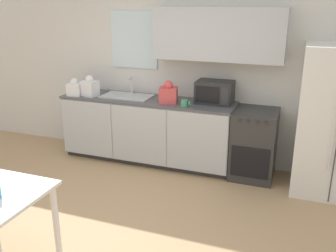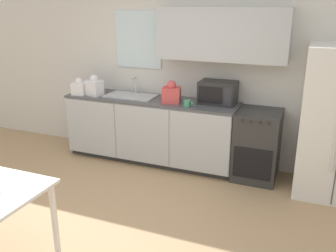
{
  "view_description": "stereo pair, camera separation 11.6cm",
  "coord_description": "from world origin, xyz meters",
  "views": [
    {
      "loc": [
        1.65,
        -2.8,
        2.25
      ],
      "look_at": [
        0.42,
        0.55,
        1.05
      ],
      "focal_mm": 40.0,
      "sensor_mm": 36.0,
      "label": 1
    },
    {
      "loc": [
        1.76,
        -2.76,
        2.25
      ],
      "look_at": [
        0.42,
        0.55,
        1.05
      ],
      "focal_mm": 40.0,
      "sensor_mm": 36.0,
      "label": 2
    }
  ],
  "objects": [
    {
      "name": "grocery_bag_2",
      "position": [
        -1.21,
        1.76,
        1.07
      ],
      "size": [
        0.24,
        0.21,
        0.3
      ],
      "rotation": [
        0.0,
        0.0,
        -0.19
      ],
      "color": "white",
      "rests_on": "kitchen_counter"
    },
    {
      "name": "kitchen_sink",
      "position": [
        -0.69,
        1.9,
        0.95
      ],
      "size": [
        0.71,
        0.41,
        0.26
      ],
      "color": "#B7BABC",
      "rests_on": "kitchen_counter"
    },
    {
      "name": "coffee_mug",
      "position": [
        0.24,
        1.68,
        0.98
      ],
      "size": [
        0.13,
        0.09,
        0.09
      ],
      "color": "#3F8C66",
      "rests_on": "kitchen_counter"
    },
    {
      "name": "kitchen_counter",
      "position": [
        -0.38,
        1.89,
        0.47
      ],
      "size": [
        2.49,
        0.63,
        0.94
      ],
      "color": "#333333",
      "rests_on": "ground_plane"
    },
    {
      "name": "oven_range",
      "position": [
        1.14,
        1.89,
        0.46
      ],
      "size": [
        0.55,
        0.63,
        0.91
      ],
      "color": "#2D2D2D",
      "rests_on": "ground_plane"
    },
    {
      "name": "grocery_bag_1",
      "position": [
        -1.44,
        1.7,
        1.05
      ],
      "size": [
        0.21,
        0.19,
        0.25
      ],
      "rotation": [
        0.0,
        0.0,
        0.14
      ],
      "color": "white",
      "rests_on": "kitchen_counter"
    },
    {
      "name": "grocery_bag_0",
      "position": [
        -0.03,
        1.8,
        1.07
      ],
      "size": [
        0.28,
        0.25,
        0.3
      ],
      "rotation": [
        0.0,
        0.0,
        0.24
      ],
      "color": "#D14C4C",
      "rests_on": "kitchen_counter"
    },
    {
      "name": "ground_plane",
      "position": [
        0.0,
        0.0,
        0.0
      ],
      "size": [
        12.0,
        12.0,
        0.0
      ],
      "primitive_type": "plane",
      "color": "tan"
    },
    {
      "name": "wall_back",
      "position": [
        0.08,
        2.19,
        1.43
      ],
      "size": [
        12.0,
        0.38,
        2.7
      ],
      "color": "silver",
      "rests_on": "ground_plane"
    },
    {
      "name": "microwave",
      "position": [
        0.56,
        1.99,
        1.09
      ],
      "size": [
        0.48,
        0.35,
        0.3
      ],
      "color": "#282828",
      "rests_on": "kitchen_counter"
    }
  ]
}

